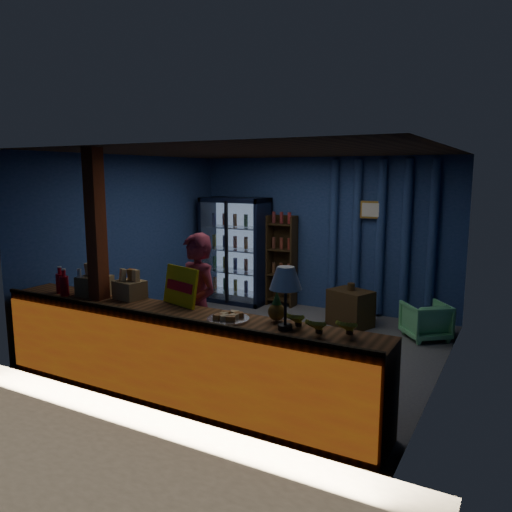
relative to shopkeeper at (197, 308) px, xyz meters
The scene contains 20 objects.
ground 1.63m from the shopkeeper, 86.24° to the left, with size 4.60×4.60×0.00m, color #515154.
room_walls 1.58m from the shopkeeper, 86.24° to the left, with size 4.60×4.60×4.60m.
dirt_apron 2.55m from the shopkeeper, 87.81° to the right, with size 5.60×5.60×0.00m, color brown.
counter 0.64m from the shopkeeper, 79.85° to the right, with size 4.40×0.57×0.99m.
support_post 1.18m from the shopkeeper, 152.28° to the right, with size 0.16×0.16×2.60m, color #943615.
beverage_cooler 3.62m from the shopkeeper, 113.75° to the left, with size 1.20×0.62×1.90m.
bottle_shelf 3.51m from the shopkeeper, 99.99° to the left, with size 0.50×0.28×1.60m.
curtain_folds 3.73m from the shopkeeper, 72.84° to the left, with size 1.74×0.14×2.50m.
framed_picture 3.73m from the shopkeeper, 74.91° to the left, with size 0.36×0.04×0.28m.
shopkeeper is the anchor object (origin of this frame).
green_chair 3.44m from the shopkeeper, 54.03° to the left, with size 0.56×0.58×0.53m, color #62C57B.
side_table 2.99m from the shopkeeper, 72.93° to the left, with size 0.74×0.65×0.67m.
yellow_sign 0.42m from the shopkeeper, 90.16° to the right, with size 0.52×0.24×0.41m.
soda_bottles 1.52m from the shopkeeper, 158.73° to the right, with size 0.42×0.18×0.31m.
snack_box_left 1.22m from the shopkeeper, 160.00° to the right, with size 0.38×0.33×0.36m.
snack_box_centre 0.78m from the shopkeeper, 153.09° to the right, with size 0.35×0.30×0.33m.
pastry_tray 0.91m from the shopkeeper, 35.26° to the right, with size 0.41×0.41×0.07m.
banana_bunches 1.70m from the shopkeeper, 14.71° to the right, with size 0.70×0.28×0.15m.
table_lamp 1.53m from the shopkeeper, 21.19° to the right, with size 0.29×0.29×0.57m.
pineapple 1.22m from the shopkeeper, 15.93° to the right, with size 0.16×0.16×0.28m.
Camera 1 is at (3.07, -5.79, 2.33)m, focal length 35.00 mm.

